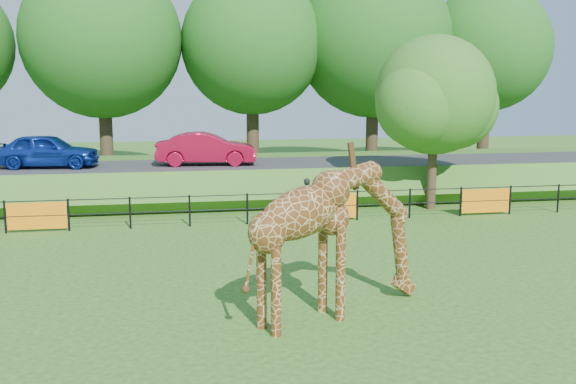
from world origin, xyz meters
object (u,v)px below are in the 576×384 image
Objects in this scene: giraffe at (337,240)px; tree_east at (436,100)px; car_red at (206,149)px; car_blue at (47,151)px; visitor at (307,197)px.

giraffe is 13.25m from tree_east.
giraffe is 1.05× the size of car_red.
giraffe reaches higher than car_red.
car_blue is (-8.45, 15.61, 0.53)m from giraffe.
visitor is at bearing -110.91° from car_blue.
giraffe is 17.76m from car_blue.
car_red is 6.16m from visitor.
giraffe is 0.67× the size of tree_east.
visitor is 6.36m from tree_east.
giraffe is 1.07× the size of car_blue.
tree_east is (8.65, -4.37, 2.15)m from car_red.
tree_east reaches higher than car_red.
car_blue reaches higher than car_red.
car_red is at bearing 71.97° from giraffe.
car_blue is 0.98× the size of car_red.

